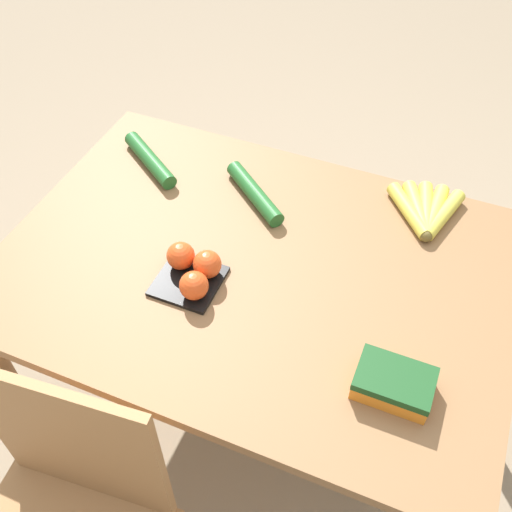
{
  "coord_description": "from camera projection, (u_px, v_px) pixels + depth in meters",
  "views": [
    {
      "loc": [
        -0.37,
        0.88,
        1.83
      ],
      "look_at": [
        0.0,
        0.0,
        0.77
      ],
      "focal_mm": 42.0,
      "sensor_mm": 36.0,
      "label": 1
    }
  ],
  "objects": [
    {
      "name": "cucumber_far",
      "position": [
        150.0,
        160.0,
        1.68
      ],
      "size": [
        0.22,
        0.17,
        0.04
      ],
      "color": "#236028",
      "rests_on": "dining_table"
    },
    {
      "name": "carrot_bag",
      "position": [
        394.0,
        382.0,
        1.19
      ],
      "size": [
        0.15,
        0.1,
        0.05
      ],
      "color": "orange",
      "rests_on": "dining_table"
    },
    {
      "name": "tomato_pack",
      "position": [
        193.0,
        271.0,
        1.38
      ],
      "size": [
        0.15,
        0.15,
        0.08
      ],
      "color": "black",
      "rests_on": "dining_table"
    },
    {
      "name": "ground_plane",
      "position": [
        256.0,
        411.0,
        1.99
      ],
      "size": [
        12.0,
        12.0,
        0.0
      ],
      "primitive_type": "plane",
      "color": "gray"
    },
    {
      "name": "banana_bunch",
      "position": [
        426.0,
        212.0,
        1.54
      ],
      "size": [
        0.2,
        0.2,
        0.04
      ],
      "color": "brown",
      "rests_on": "dining_table"
    },
    {
      "name": "cucumber_near",
      "position": [
        255.0,
        193.0,
        1.58
      ],
      "size": [
        0.21,
        0.18,
        0.04
      ],
      "color": "#236028",
      "rests_on": "dining_table"
    },
    {
      "name": "dining_table",
      "position": [
        256.0,
        291.0,
        1.52
      ],
      "size": [
        1.24,
        0.88,
        0.74
      ],
      "color": "olive",
      "rests_on": "ground_plane"
    }
  ]
}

